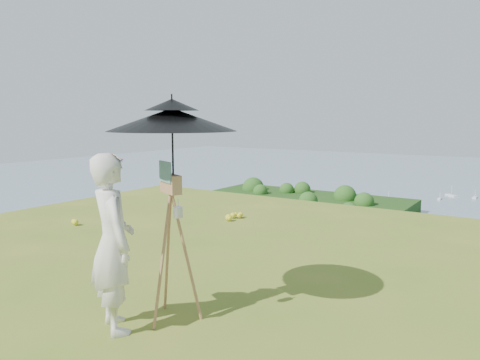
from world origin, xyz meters
The scene contains 8 objects.
ground centered at (0.00, 0.00, 0.00)m, with size 14.00×14.00×0.00m, color #557421.
peninsula centered at (-75.00, 155.00, -29.00)m, with size 90.00×60.00×12.00m, color #183D10, non-canonical shape.
slope_trees centered at (0.00, 35.00, -15.00)m, with size 110.00×50.00×6.00m, color #1C5419, non-canonical shape.
wildflowers centered at (0.00, 0.25, 0.06)m, with size 10.00×10.50×0.12m, color yellow, non-canonical shape.
painter centered at (-0.32, -0.88, 0.91)m, with size 0.66×0.44×1.82m, color white.
field_easel centered at (0.01, -0.37, 0.86)m, with size 0.65×0.65×1.72m, color #945F3E, non-canonical shape.
sun_umbrella centered at (0.03, -0.34, 1.91)m, with size 1.34×1.34×0.99m, color black, non-canonical shape.
painter_cap centered at (-0.32, -0.88, 1.77)m, with size 0.18×0.21×0.10m, color #CC7079, non-canonical shape.
Camera 1 is at (3.27, -4.01, 2.17)m, focal length 35.00 mm.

